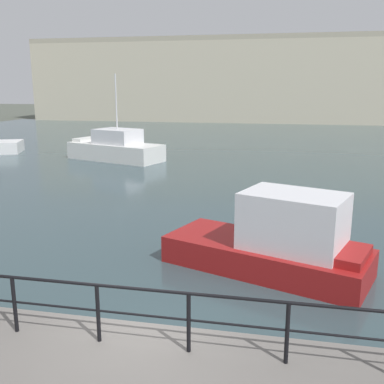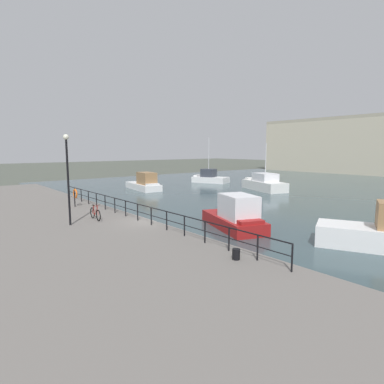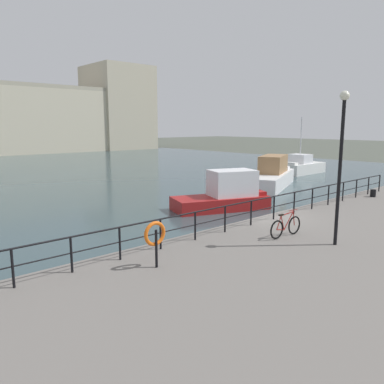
{
  "view_description": "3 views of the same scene",
  "coord_description": "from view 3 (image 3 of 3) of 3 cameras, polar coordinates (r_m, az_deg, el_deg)",
  "views": [
    {
      "loc": [
        2.45,
        -7.23,
        5.21
      ],
      "look_at": [
        -0.25,
        6.03,
        2.01
      ],
      "focal_mm": 41.64,
      "sensor_mm": 36.0,
      "label": 1
    },
    {
      "loc": [
        17.02,
        -10.74,
        5.36
      ],
      "look_at": [
        -2.04,
        4.93,
        2.07
      ],
      "focal_mm": 30.21,
      "sensor_mm": 36.0,
      "label": 2
    },
    {
      "loc": [
        -14.41,
        -10.83,
        5.06
      ],
      "look_at": [
        -0.94,
        4.3,
        1.54
      ],
      "focal_mm": 35.82,
      "sensor_mm": 36.0,
      "label": 3
    }
  ],
  "objects": [
    {
      "name": "water_basin",
      "position": [
        43.78,
        -22.18,
        2.49
      ],
      "size": [
        80.0,
        60.0,
        0.01
      ],
      "primitive_type": "cube",
      "color": "#33474C",
      "rests_on": "ground_plane"
    },
    {
      "name": "quay_railing",
      "position": [
        16.88,
        10.53,
        -2.01
      ],
      "size": [
        23.89,
        0.07,
        1.08
      ],
      "color": "black",
      "rests_on": "quay_promenade"
    },
    {
      "name": "moored_cabin_cruiser",
      "position": [
        23.5,
        5.03,
        -0.34
      ],
      "size": [
        6.24,
        4.19,
        2.38
      ],
      "rotation": [
        0.0,
        0.0,
        -0.36
      ],
      "color": "maroon",
      "rests_on": "water_basin"
    },
    {
      "name": "moored_small_launch",
      "position": [
        32.56,
        11.81,
        2.44
      ],
      "size": [
        8.71,
        5.75,
        2.6
      ],
      "rotation": [
        0.0,
        0.0,
        0.44
      ],
      "color": "white",
      "rests_on": "water_basin"
    },
    {
      "name": "mooring_bollard",
      "position": [
        25.02,
        25.35,
        -0.16
      ],
      "size": [
        0.32,
        0.32,
        0.44
      ],
      "primitive_type": "cylinder",
      "color": "black",
      "rests_on": "quay_promenade"
    },
    {
      "name": "harbor_building",
      "position": [
        77.61,
        -26.46,
        9.9
      ],
      "size": [
        72.83,
        12.72,
        17.61
      ],
      "color": "#C1B79E",
      "rests_on": "ground_plane"
    },
    {
      "name": "moored_blue_motorboat",
      "position": [
        42.56,
        15.94,
        3.69
      ],
      "size": [
        5.68,
        2.53,
        5.92
      ],
      "rotation": [
        0.0,
        0.0,
        3.15
      ],
      "color": "white",
      "rests_on": "water_basin"
    },
    {
      "name": "ground_plane",
      "position": [
        18.73,
        11.03,
        -6.02
      ],
      "size": [
        240.0,
        240.0,
        0.0
      ],
      "primitive_type": "plane",
      "color": "#4C5147"
    },
    {
      "name": "parked_bicycle",
      "position": [
        14.95,
        13.77,
        -5.03
      ],
      "size": [
        1.77,
        0.15,
        0.98
      ],
      "rotation": [
        0.0,
        0.0,
        -0.05
      ],
      "color": "black",
      "rests_on": "quay_promenade"
    },
    {
      "name": "life_ring_stand",
      "position": [
        11.39,
        -5.53,
        -6.43
      ],
      "size": [
        0.75,
        0.16,
        1.4
      ],
      "color": "black",
      "rests_on": "quay_promenade"
    },
    {
      "name": "quay_lamp_post",
      "position": [
        14.02,
        21.32,
        5.78
      ],
      "size": [
        0.32,
        0.32,
        5.3
      ],
      "color": "black",
      "rests_on": "quay_promenade"
    }
  ]
}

